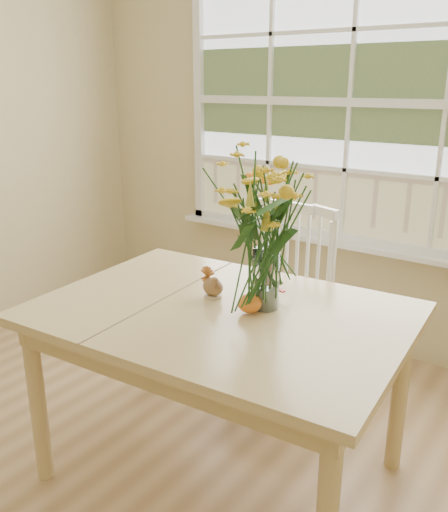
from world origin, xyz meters
The scene contains 8 objects.
wall_back centered at (0.00, 2.25, 1.35)m, with size 4.00×0.02×2.70m, color #D3BD87.
window centered at (0.00, 2.21, 1.53)m, with size 2.42×0.12×1.74m.
dining_table centered at (0.14, 0.72, 0.70)m, with size 1.55×1.16×0.79m.
windsor_chair centered at (0.01, 1.49, 0.57)m, with size 0.50×0.48×1.03m.
flower_vase centered at (0.28, 0.83, 1.16)m, with size 0.52×0.52×0.62m.
pumpkin centered at (0.26, 0.75, 0.83)m, with size 0.10×0.10×0.07m, color orange.
turkey_figurine centered at (0.04, 0.79, 0.84)m, with size 0.10×0.08×0.12m.
dark_gourd centered at (0.21, 0.96, 0.82)m, with size 0.13×0.08×0.07m.
Camera 1 is at (1.33, -0.92, 1.67)m, focal length 38.00 mm.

